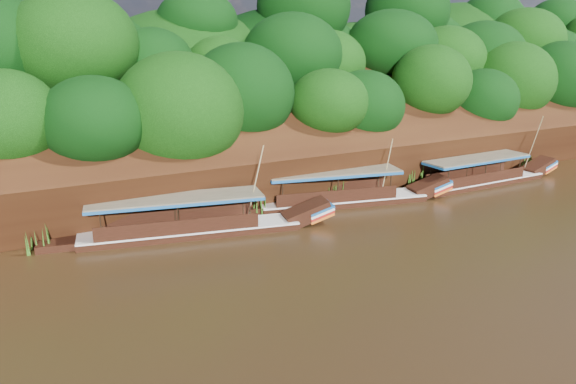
% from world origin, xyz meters
% --- Properties ---
extents(ground, '(160.00, 160.00, 0.00)m').
position_xyz_m(ground, '(0.00, 0.00, 0.00)').
color(ground, black).
rests_on(ground, ground).
extents(riverbank, '(120.00, 30.06, 19.40)m').
position_xyz_m(riverbank, '(-0.01, 22.73, 1.89)').
color(riverbank, '#32170B').
rests_on(riverbank, ground).
extents(boat_0, '(13.93, 2.52, 5.68)m').
position_xyz_m(boat_0, '(13.46, 7.49, 0.51)').
color(boat_0, black).
rests_on(boat_0, ground).
extents(boat_1, '(14.21, 5.01, 5.07)m').
position_xyz_m(boat_1, '(0.94, 8.28, 0.55)').
color(boat_1, black).
rests_on(boat_1, ground).
extents(boat_2, '(15.31, 5.03, 5.62)m').
position_xyz_m(boat_2, '(-10.35, 7.44, 0.54)').
color(boat_2, black).
rests_on(boat_2, ground).
extents(reeds, '(49.96, 2.08, 2.16)m').
position_xyz_m(reeds, '(-2.35, 9.26, 0.89)').
color(reeds, '#336619').
rests_on(reeds, ground).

